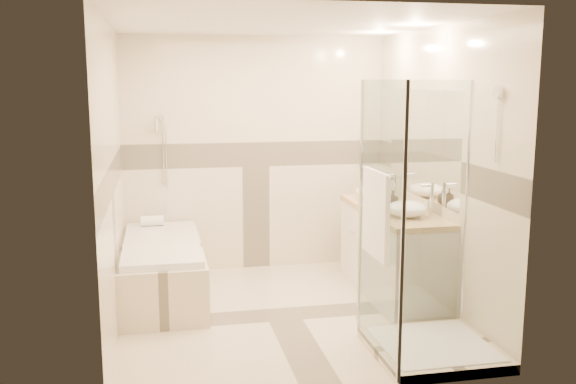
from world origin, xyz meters
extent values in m
cube|color=#C1B39A|center=(0.00, 0.00, -0.01)|extent=(2.80, 3.00, 0.01)
cube|color=silver|center=(0.00, 0.00, 2.50)|extent=(2.80, 3.00, 0.01)
cube|color=beige|center=(0.00, 1.50, 1.25)|extent=(2.80, 0.01, 2.50)
cube|color=beige|center=(0.00, -1.50, 1.25)|extent=(2.80, 0.01, 2.50)
cube|color=beige|center=(-1.40, 0.00, 1.25)|extent=(0.01, 3.00, 2.50)
cube|color=beige|center=(1.40, 0.00, 1.25)|extent=(0.01, 3.00, 2.50)
cube|color=white|center=(1.39, 0.30, 1.45)|extent=(0.01, 1.60, 1.00)
cylinder|color=silver|center=(-0.97, 1.47, 1.35)|extent=(0.02, 0.02, 0.70)
cube|color=beige|center=(-1.02, 0.65, 0.25)|extent=(0.75, 1.70, 0.50)
cube|color=silver|center=(-1.02, 0.65, 0.53)|extent=(0.69, 1.60, 0.06)
ellipsoid|color=silver|center=(-1.02, 0.65, 0.48)|extent=(0.56, 1.40, 0.16)
cube|color=silver|center=(1.12, 0.30, 0.40)|extent=(0.55, 1.60, 0.80)
cylinder|color=silver|center=(0.83, -0.10, 0.55)|extent=(0.01, 0.24, 0.01)
cylinder|color=silver|center=(0.83, 0.70, 0.55)|extent=(0.01, 0.24, 0.01)
cube|color=tan|center=(1.12, 0.30, 0.83)|extent=(0.57, 1.62, 0.05)
cube|color=beige|center=(0.95, -1.05, 0.04)|extent=(0.90, 0.90, 0.08)
cube|color=silver|center=(0.95, -1.05, 0.09)|extent=(0.80, 0.80, 0.01)
cube|color=white|center=(0.51, -1.05, 1.04)|extent=(0.01, 0.90, 2.00)
cube|color=white|center=(0.95, -0.61, 1.04)|extent=(0.90, 0.01, 2.00)
cylinder|color=silver|center=(0.50, -1.50, 1.04)|extent=(0.03, 0.03, 2.00)
cylinder|color=silver|center=(0.50, -0.60, 1.04)|extent=(0.03, 0.03, 2.00)
cylinder|color=silver|center=(1.40, -0.60, 1.04)|extent=(0.03, 0.03, 2.00)
cylinder|color=silver|center=(1.36, -1.05, 1.95)|extent=(0.03, 0.10, 0.10)
cylinder|color=silver|center=(0.47, -1.05, 1.40)|extent=(0.02, 0.60, 0.02)
cube|color=white|center=(0.47, -1.05, 1.10)|extent=(0.04, 0.48, 0.62)
ellipsoid|color=white|center=(1.10, 0.82, 0.92)|extent=(0.36, 0.36, 0.15)
ellipsoid|color=white|center=(1.10, -0.08, 0.92)|extent=(0.36, 0.36, 0.14)
cylinder|color=silver|center=(1.33, 0.82, 0.98)|extent=(0.03, 0.03, 0.26)
cylinder|color=silver|center=(1.28, 0.82, 1.09)|extent=(0.09, 0.02, 0.02)
cylinder|color=silver|center=(1.33, -0.08, 1.00)|extent=(0.03, 0.03, 0.30)
cylinder|color=silver|center=(1.28, -0.08, 1.12)|extent=(0.11, 0.03, 0.03)
imported|color=black|center=(1.10, 0.28, 0.94)|extent=(0.10, 0.10, 0.17)
imported|color=black|center=(1.10, 0.40, 0.93)|extent=(0.14, 0.14, 0.16)
cube|color=white|center=(1.10, 0.92, 0.89)|extent=(0.17, 0.28, 0.09)
cylinder|color=white|center=(-1.11, 1.30, 0.61)|extent=(0.23, 0.10, 0.10)
camera|label=1|loc=(-1.03, -5.29, 2.03)|focal=40.00mm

